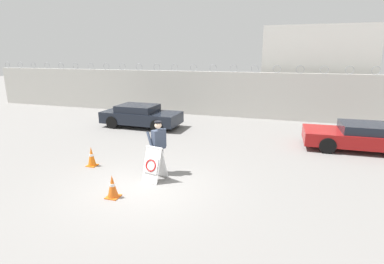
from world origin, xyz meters
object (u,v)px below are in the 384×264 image
object	(u,v)px
parked_car_front_coupe	(141,116)
traffic_cone_near	(112,187)
security_guard	(159,144)
parked_car_far_side	(364,136)
traffic_cone_mid	(92,157)
barricade_sign	(154,164)

from	to	relation	value
parked_car_front_coupe	traffic_cone_near	bearing A→B (deg)	-67.12
security_guard	parked_car_front_coupe	distance (m)	6.86
parked_car_far_side	security_guard	bearing A→B (deg)	32.70
traffic_cone_mid	parked_car_front_coupe	bearing A→B (deg)	100.08
traffic_cone_near	barricade_sign	bearing A→B (deg)	67.24
barricade_sign	traffic_cone_mid	world-z (taller)	barricade_sign
barricade_sign	security_guard	world-z (taller)	security_guard
traffic_cone_mid	traffic_cone_near	bearing A→B (deg)	-42.84
traffic_cone_mid	parked_car_front_coupe	xyz separation A→B (m)	(-1.06, 5.96, 0.27)
traffic_cone_mid	parked_car_far_side	bearing A→B (deg)	27.40
parked_car_far_side	traffic_cone_mid	bearing A→B (deg)	25.79
barricade_sign	traffic_cone_mid	size ratio (longest dim) A/B	1.55
barricade_sign	traffic_cone_near	bearing A→B (deg)	-101.48
security_guard	parked_car_far_side	size ratio (longest dim) A/B	0.38
security_guard	traffic_cone_near	xyz separation A→B (m)	(-0.52, -2.09, -0.69)
parked_car_front_coupe	parked_car_far_side	world-z (taller)	parked_car_front_coupe
traffic_cone_mid	parked_car_far_side	size ratio (longest dim) A/B	0.15
traffic_cone_near	parked_car_front_coupe	distance (m)	8.49
security_guard	traffic_cone_mid	bearing A→B (deg)	-56.11
traffic_cone_mid	barricade_sign	bearing A→B (deg)	-9.61
security_guard	parked_car_far_side	bearing A→B (deg)	154.62
traffic_cone_mid	parked_car_far_side	world-z (taller)	parked_car_far_side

